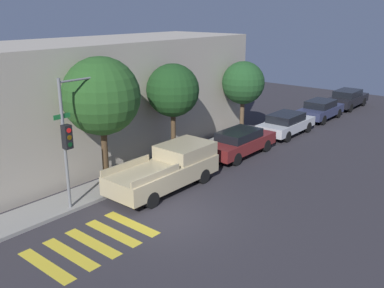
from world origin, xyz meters
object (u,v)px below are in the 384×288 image
(sedan_near_corner, at_px, (240,142))
(tree_near_corner, at_px, (101,96))
(traffic_light_pole, at_px, (74,124))
(pickup_truck, at_px, (168,168))
(tree_far_end, at_px, (243,83))
(sedan_far_end, at_px, (321,109))
(sedan_tail_of_row, at_px, (347,98))
(tree_midblock, at_px, (173,91))
(sedan_middle, at_px, (286,123))

(sedan_near_corner, bearing_deg, tree_near_corner, 164.12)
(traffic_light_pole, height_order, pickup_truck, traffic_light_pole)
(tree_far_end, bearing_deg, sedan_near_corner, -147.92)
(pickup_truck, height_order, sedan_far_end, pickup_truck)
(pickup_truck, xyz_separation_m, sedan_tail_of_row, (20.93, 0.00, -0.12))
(traffic_light_pole, bearing_deg, pickup_truck, -18.73)
(pickup_truck, bearing_deg, tree_midblock, 38.44)
(sedan_near_corner, distance_m, tree_far_end, 4.68)
(sedan_near_corner, relative_size, sedan_middle, 1.05)
(pickup_truck, xyz_separation_m, tree_near_corner, (-1.77, 2.09, 3.19))
(sedan_tail_of_row, distance_m, tree_far_end, 12.44)
(tree_far_end, bearing_deg, sedan_tail_of_row, -9.89)
(sedan_middle, bearing_deg, pickup_truck, -180.00)
(sedan_tail_of_row, relative_size, tree_far_end, 1.01)
(tree_midblock, bearing_deg, sedan_near_corner, -35.32)
(pickup_truck, height_order, sedan_tail_of_row, pickup_truck)
(sedan_middle, relative_size, tree_near_corner, 0.78)
(sedan_middle, bearing_deg, sedan_near_corner, -180.00)
(traffic_light_pole, bearing_deg, sedan_near_corner, -7.74)
(sedan_near_corner, bearing_deg, pickup_truck, 180.00)
(sedan_far_end, relative_size, tree_far_end, 0.93)
(sedan_far_end, bearing_deg, sedan_middle, 180.00)
(pickup_truck, height_order, tree_near_corner, tree_near_corner)
(sedan_near_corner, bearing_deg, sedan_far_end, 0.00)
(tree_midblock, distance_m, tree_far_end, 6.31)
(sedan_near_corner, distance_m, sedan_tail_of_row, 15.34)
(sedan_far_end, xyz_separation_m, tree_midblock, (-13.22, 2.09, 2.94))
(sedan_middle, relative_size, tree_far_end, 0.97)
(pickup_truck, bearing_deg, sedan_middle, 0.00)
(sedan_near_corner, relative_size, tree_near_corner, 0.82)
(pickup_truck, distance_m, tree_far_end, 9.48)
(pickup_truck, height_order, tree_midblock, tree_midblock)
(sedan_far_end, bearing_deg, tree_near_corner, 173.23)
(sedan_middle, distance_m, tree_near_corner, 13.14)
(pickup_truck, bearing_deg, traffic_light_pole, 161.27)
(traffic_light_pole, height_order, tree_midblock, traffic_light_pole)
(tree_midblock, bearing_deg, tree_far_end, 0.00)
(sedan_tail_of_row, bearing_deg, sedan_far_end, 180.00)
(pickup_truck, bearing_deg, sedan_far_end, 0.00)
(sedan_near_corner, xyz_separation_m, sedan_far_end, (10.27, 0.00, -0.01))
(sedan_far_end, height_order, tree_far_end, tree_far_end)
(sedan_near_corner, height_order, tree_far_end, tree_far_end)
(sedan_middle, height_order, tree_near_corner, tree_near_corner)
(pickup_truck, relative_size, sedan_middle, 1.20)
(sedan_middle, xyz_separation_m, sedan_tail_of_row, (10.16, -0.00, 0.03))
(sedan_middle, bearing_deg, tree_near_corner, 170.52)
(sedan_far_end, height_order, tree_near_corner, tree_near_corner)
(traffic_light_pole, distance_m, sedan_tail_of_row, 24.85)
(tree_near_corner, relative_size, tree_far_end, 1.25)
(sedan_near_corner, height_order, tree_near_corner, tree_near_corner)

